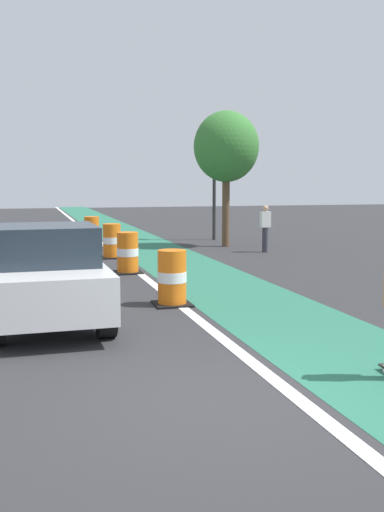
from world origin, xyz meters
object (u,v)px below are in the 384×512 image
object	(u,v)px
parked_sedan_nearest	(46,275)
street_tree_sidewalk	(226,147)
traffic_barrel_mid	(128,253)
traffic_barrel_far	(92,231)
pedestrian_crossing	(265,227)
traffic_barrel_front	(172,278)
traffic_barrel_back	(112,241)
traffic_light_corner	(215,155)

from	to	relation	value
parked_sedan_nearest	street_tree_sidewalk	size ratio (longest dim) A/B	0.83
traffic_barrel_mid	traffic_barrel_far	world-z (taller)	same
parked_sedan_nearest	street_tree_sidewalk	bearing A→B (deg)	57.23
parked_sedan_nearest	traffic_barrel_mid	distance (m)	5.70
pedestrian_crossing	street_tree_sidewalk	bearing A→B (deg)	108.95
traffic_barrel_front	traffic_barrel_far	bearing A→B (deg)	91.47
street_tree_sidewalk	parked_sedan_nearest	bearing A→B (deg)	-122.77
traffic_barrel_mid	pedestrian_crossing	bearing A→B (deg)	32.48
traffic_barrel_front	traffic_barrel_far	world-z (taller)	same
traffic_barrel_back	street_tree_sidewalk	bearing A→B (deg)	25.93
traffic_barrel_mid	traffic_barrel_front	bearing A→B (deg)	-87.99
traffic_barrel_mid	traffic_barrel_back	world-z (taller)	same
pedestrian_crossing	street_tree_sidewalk	xyz separation A→B (m)	(-0.72, 2.09, 2.80)
traffic_barrel_far	traffic_light_corner	size ratio (longest dim) A/B	0.21
traffic_light_corner	street_tree_sidewalk	distance (m)	2.58
traffic_barrel_front	pedestrian_crossing	distance (m)	9.31
parked_sedan_nearest	traffic_light_corner	world-z (taller)	traffic_light_corner
parked_sedan_nearest	traffic_barrel_mid	xyz separation A→B (m)	(2.27, 5.22, -0.30)
parked_sedan_nearest	traffic_light_corner	bearing A→B (deg)	61.28
traffic_barrel_far	traffic_light_corner	world-z (taller)	traffic_light_corner
traffic_barrel_mid	traffic_light_corner	world-z (taller)	traffic_light_corner
traffic_barrel_front	traffic_light_corner	bearing A→B (deg)	68.60
parked_sedan_nearest	traffic_barrel_mid	bearing A→B (deg)	66.51
parked_sedan_nearest	traffic_barrel_front	size ratio (longest dim) A/B	3.79
street_tree_sidewalk	traffic_barrel_far	bearing A→B (deg)	158.52
traffic_barrel_front	traffic_barrel_back	distance (m)	7.58
street_tree_sidewalk	traffic_barrel_back	bearing A→B (deg)	-154.07
traffic_barrel_far	pedestrian_crossing	xyz separation A→B (m)	(5.49, -3.97, 0.33)
traffic_barrel_mid	traffic_barrel_far	xyz separation A→B (m)	(-0.15, 7.37, 0.00)
traffic_barrel_mid	street_tree_sidewalk	size ratio (longest dim) A/B	0.22
parked_sedan_nearest	street_tree_sidewalk	xyz separation A→B (m)	(6.90, 10.71, 2.83)
traffic_barrel_back	street_tree_sidewalk	distance (m)	5.98
traffic_barrel_back	pedestrian_crossing	size ratio (longest dim) A/B	0.68
pedestrian_crossing	traffic_barrel_mid	bearing A→B (deg)	-147.52
traffic_light_corner	pedestrian_crossing	bearing A→B (deg)	-85.68
parked_sedan_nearest	traffic_barrel_mid	world-z (taller)	parked_sedan_nearest
pedestrian_crossing	parked_sedan_nearest	bearing A→B (deg)	-131.44
parked_sedan_nearest	traffic_barrel_far	distance (m)	12.77
traffic_barrel_front	pedestrian_crossing	world-z (taller)	pedestrian_crossing
traffic_barrel_back	traffic_barrel_far	xyz separation A→B (m)	(-0.19, 4.11, 0.00)
parked_sedan_nearest	traffic_barrel_front	world-z (taller)	parked_sedan_nearest
traffic_barrel_back	traffic_barrel_far	size ratio (longest dim) A/B	1.00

